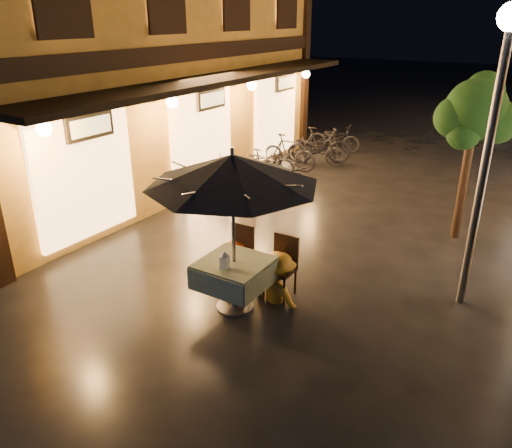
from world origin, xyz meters
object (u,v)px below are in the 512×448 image
Objects in this scene: cafe_table at (234,273)px; table_lantern at (225,259)px; patio_umbrella at (232,170)px; streetlamp_near at (495,110)px; bicycle_0 at (230,190)px; person_yellow at (278,254)px; person_orange at (232,243)px.

cafe_table is 0.41m from table_lantern.
patio_umbrella reaches higher than cafe_table.
streetlamp_near reaches higher than bicycle_0.
cafe_table is at bearing 180.00° from patio_umbrella.
patio_umbrella is 1.62× the size of person_yellow.
bicycle_0 reaches higher than cafe_table.
patio_umbrella is at bearing 90.00° from table_lantern.
streetlamp_near is at bearing -140.48° from person_yellow.
person_yellow reaches higher than person_orange.
bicycle_0 is (-2.48, 3.69, -0.50)m from table_lantern.
streetlamp_near is 2.79× the size of person_yellow.
patio_umbrella is 1.56m from person_yellow.
streetlamp_near is 3.54m from person_yellow.
table_lantern reaches higher than cafe_table.
table_lantern is at bearing -90.00° from patio_umbrella.
patio_umbrella is 9.84× the size of table_lantern.
bicycle_0 is at bearing 164.31° from streetlamp_near.
person_orange is 3.58m from bicycle_0.
patio_umbrella is 1.56m from person_orange.
person_orange is (-0.42, 0.79, -0.16)m from table_lantern.
person_yellow reaches higher than bicycle_0.
person_yellow is at bearing 53.88° from patio_umbrella.
table_lantern is 0.17× the size of person_orange.
streetlamp_near is 3.54m from patio_umbrella.
cafe_table is 1.56m from patio_umbrella.
cafe_table is at bearing 90.00° from table_lantern.
table_lantern is at bearing -90.00° from cafe_table.
cafe_table is at bearing -145.44° from streetlamp_near.
person_orange reaches higher than cafe_table.
streetlamp_near is 6.07m from bicycle_0.
person_orange is at bearing -136.73° from bicycle_0.
person_orange is at bearing 127.12° from cafe_table.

